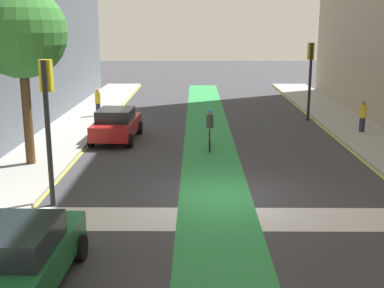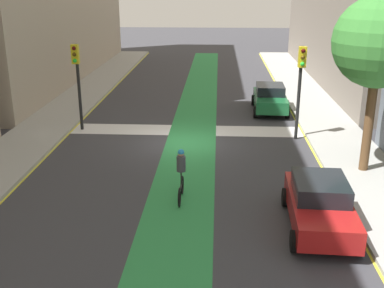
% 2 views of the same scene
% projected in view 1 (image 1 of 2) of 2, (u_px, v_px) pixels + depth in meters
% --- Properties ---
extents(ground_plane, '(120.00, 120.00, 0.00)m').
position_uv_depth(ground_plane, '(225.00, 196.00, 16.60)').
color(ground_plane, '#38383D').
extents(bike_lane_paint, '(2.40, 60.00, 0.01)m').
position_uv_depth(bike_lane_paint, '(215.00, 196.00, 16.60)').
color(bike_lane_paint, '#2D8C47').
rests_on(bike_lane_paint, ground_plane).
extents(crosswalk_band, '(12.00, 1.80, 0.01)m').
position_uv_depth(crosswalk_band, '(229.00, 219.00, 14.66)').
color(crosswalk_band, silver).
rests_on(crosswalk_band, ground_plane).
extents(curb_stripe_left, '(0.16, 60.00, 0.01)m').
position_uv_depth(curb_stripe_left, '(44.00, 195.00, 16.64)').
color(curb_stripe_left, yellow).
rests_on(curb_stripe_left, ground_plane).
extents(traffic_signal_near_left, '(0.35, 0.52, 4.52)m').
position_uv_depth(traffic_signal_near_left, '(47.00, 105.00, 15.13)').
color(traffic_signal_near_left, black).
rests_on(traffic_signal_near_left, ground_plane).
extents(traffic_signal_far_right, '(0.35, 0.52, 4.47)m').
position_uv_depth(traffic_signal_far_right, '(310.00, 67.00, 28.76)').
color(traffic_signal_far_right, black).
rests_on(traffic_signal_far_right, ground_plane).
extents(car_green_left_near, '(2.12, 4.25, 1.57)m').
position_uv_depth(car_green_left_near, '(19.00, 258.00, 10.49)').
color(car_green_left_near, '#196033').
rests_on(car_green_left_near, ground_plane).
extents(car_red_left_far, '(2.17, 4.27, 1.57)m').
position_uv_depth(car_red_left_far, '(116.00, 124.00, 24.25)').
color(car_red_left_far, '#A51919').
rests_on(car_red_left_far, ground_plane).
extents(cyclist_in_lane, '(0.32, 1.73, 1.86)m').
position_uv_depth(cyclist_in_lane, '(210.00, 129.00, 22.42)').
color(cyclist_in_lane, black).
rests_on(cyclist_in_lane, ground_plane).
extents(pedestrian_sidewalk_right_a, '(0.34, 0.34, 1.59)m').
position_uv_depth(pedestrian_sidewalk_right_a, '(363.00, 116.00, 25.49)').
color(pedestrian_sidewalk_right_a, '#262638').
rests_on(pedestrian_sidewalk_right_a, sidewalk_right).
extents(pedestrian_sidewalk_left_a, '(0.34, 0.34, 1.64)m').
position_uv_depth(pedestrian_sidewalk_left_a, '(98.00, 102.00, 29.83)').
color(pedestrian_sidewalk_left_a, '#262638').
rests_on(pedestrian_sidewalk_left_a, sidewalk_left).
extents(street_tree_near, '(3.45, 3.45, 6.81)m').
position_uv_depth(street_tree_near, '(21.00, 33.00, 18.72)').
color(street_tree_near, brown).
rests_on(street_tree_near, sidewalk_left).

